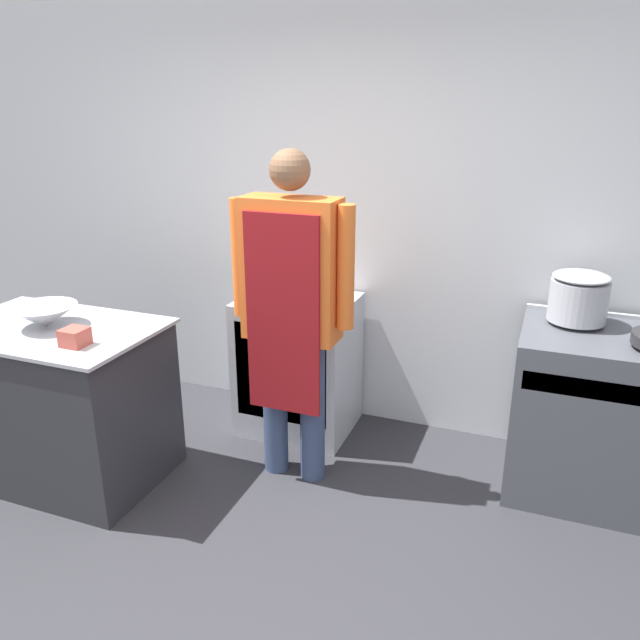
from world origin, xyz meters
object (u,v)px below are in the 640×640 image
object	(u,v)px
person_cook	(291,300)
plastic_tub	(75,337)
stove	(606,416)
mixing_bowl	(45,316)
stock_pot	(579,296)
fridge_unit	(298,364)

from	to	relation	value
person_cook	plastic_tub	world-z (taller)	person_cook
stove	mixing_bowl	xyz separation A→B (m)	(-2.89, -0.90, 0.50)
mixing_bowl	plastic_tub	xyz separation A→B (m)	(0.34, -0.16, -0.01)
plastic_tub	person_cook	bearing A→B (deg)	34.48
stock_pot	plastic_tub	bearing A→B (deg)	-153.12
stove	person_cook	size ratio (longest dim) A/B	0.52
stove	stock_pot	bearing A→B (deg)	150.59
mixing_bowl	fridge_unit	bearing A→B (deg)	42.82
plastic_tub	stock_pot	world-z (taller)	stock_pot
person_cook	plastic_tub	xyz separation A→B (m)	(-0.91, -0.62, -0.11)
fridge_unit	stock_pot	bearing A→B (deg)	1.32
mixing_bowl	plastic_tub	size ratio (longest dim) A/B	2.98
stove	fridge_unit	size ratio (longest dim) A/B	1.07
fridge_unit	mixing_bowl	bearing A→B (deg)	-137.18
person_cook	mixing_bowl	world-z (taller)	person_cook
stock_pot	person_cook	bearing A→B (deg)	-158.57
fridge_unit	person_cook	size ratio (longest dim) A/B	0.48
mixing_bowl	plastic_tub	world-z (taller)	mixing_bowl
person_cook	plastic_tub	bearing A→B (deg)	-145.52
stove	plastic_tub	distance (m)	2.81
stove	fridge_unit	world-z (taller)	stove
stove	mixing_bowl	distance (m)	3.07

